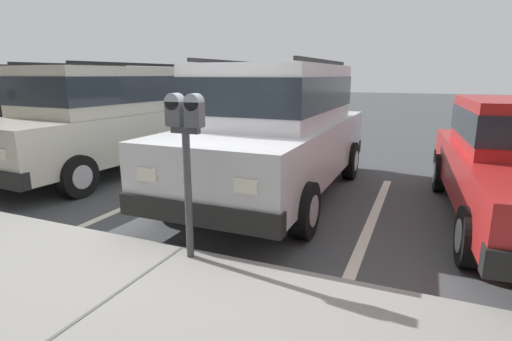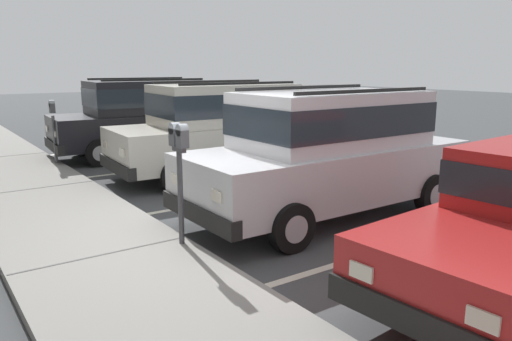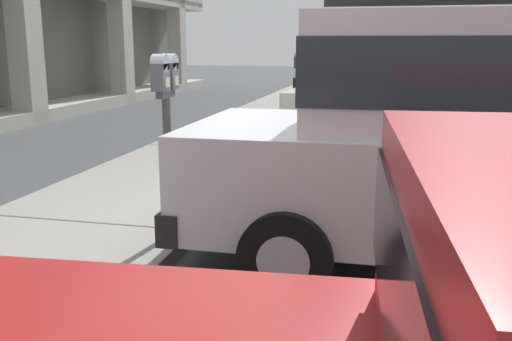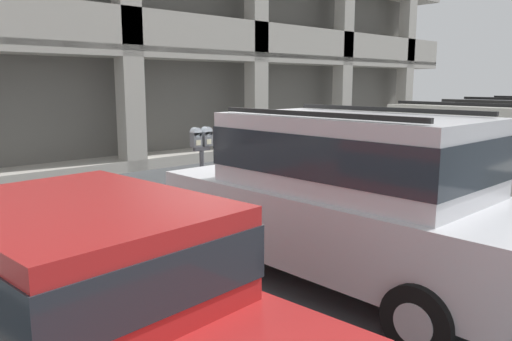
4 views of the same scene
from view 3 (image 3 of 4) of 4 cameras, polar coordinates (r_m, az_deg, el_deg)
The scene contains 8 objects.
ground_plane at distance 5.15m, azimuth -4.04°, elevation -7.94°, with size 80.00×80.00×0.10m.
sidewalk at distance 5.62m, azimuth -16.87°, elevation -5.50°, with size 40.00×2.20×0.12m.
parking_stall_lines at distance 6.49m, azimuth 12.29°, elevation -3.37°, with size 13.26×4.80×0.01m.
silver_suv at distance 4.64m, azimuth 23.48°, elevation 3.29°, with size 2.03×4.79×2.03m.
dark_hatchback at distance 8.13m, azimuth 20.58°, elevation 7.10°, with size 2.20×4.87×2.03m.
blue_coupe at distance 11.37m, azimuth 16.66°, elevation 8.72°, with size 2.24×4.90×2.03m.
parking_meter_near at distance 4.79m, azimuth -8.98°, elevation 6.68°, with size 0.35×0.12×1.55m.
parking_meter_far at distance 11.15m, azimuth 4.12°, elevation 9.11°, with size 0.15×0.12×1.46m.
Camera 3 is at (-4.60, -1.45, 1.76)m, focal length 40.00 mm.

